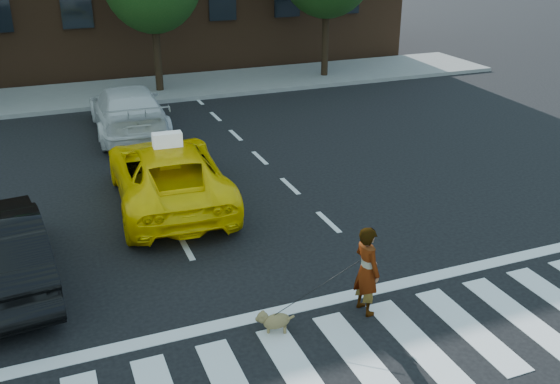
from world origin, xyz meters
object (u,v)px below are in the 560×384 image
at_px(taxi, 168,174).
at_px(white_suv, 128,110).
at_px(woman, 367,270).
at_px(dog, 274,321).

xyz_separation_m(taxi, white_suv, (0.00, 5.70, 0.02)).
bearing_deg(white_suv, woman, 102.47).
bearing_deg(dog, woman, 22.50).
distance_m(taxi, dog, 5.66).
height_order(woman, dog, woman).
height_order(taxi, woman, woman).
bearing_deg(white_suv, dog, 94.29).
relative_size(taxi, white_suv, 1.01).
xyz_separation_m(white_suv, woman, (2.07, -11.34, 0.04)).
bearing_deg(white_suv, taxi, 92.11).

